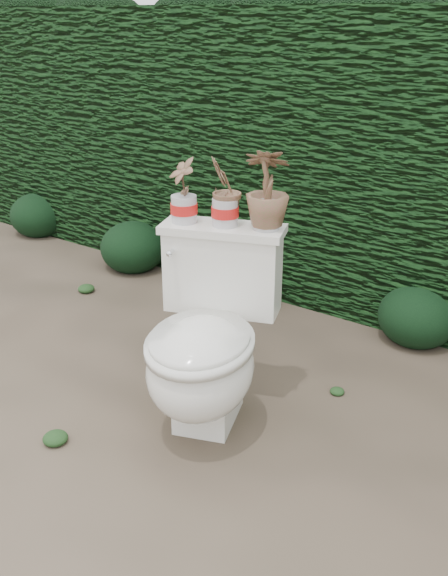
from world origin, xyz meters
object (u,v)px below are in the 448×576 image
Objects in this scene: toilet at (206,345)px; potted_plant_left at (184,192)px; potted_plant_right at (267,191)px; potted_plant_center at (225,193)px.

potted_plant_left is at bearing 124.06° from toilet.
potted_plant_center is at bearing -7.67° from potted_plant_right.
potted_plant_left is 0.94× the size of potted_plant_center.
potted_plant_center is (-0.07, 0.23, 0.55)m from toilet.
potted_plant_center reaches higher than potted_plant_left.
potted_plant_left is 0.82× the size of potted_plant_right.
potted_plant_center is (0.16, 0.06, 0.01)m from potted_plant_left.
potted_plant_right reaches higher than potted_plant_center.
potted_plant_right is (0.32, 0.12, 0.03)m from potted_plant_left.
potted_plant_left reaches higher than toilet.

